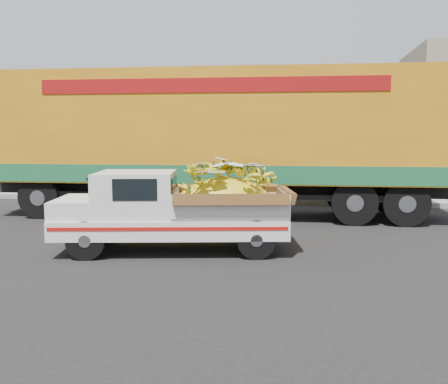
# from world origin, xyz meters

# --- Properties ---
(ground) EXTENTS (100.00, 100.00, 0.00)m
(ground) POSITION_xyz_m (0.00, 0.00, 0.00)
(ground) COLOR black
(ground) RESTS_ON ground
(curb) EXTENTS (60.00, 0.25, 0.15)m
(curb) POSITION_xyz_m (0.00, 7.17, 0.07)
(curb) COLOR gray
(curb) RESTS_ON ground
(sidewalk) EXTENTS (60.00, 4.00, 0.14)m
(sidewalk) POSITION_xyz_m (0.00, 9.27, 0.07)
(sidewalk) COLOR gray
(sidewalk) RESTS_ON ground
(building_left) EXTENTS (18.00, 6.00, 5.00)m
(building_left) POSITION_xyz_m (-8.00, 15.17, 2.50)
(building_left) COLOR gray
(building_left) RESTS_ON ground
(pickup_truck) EXTENTS (4.46, 2.30, 1.49)m
(pickup_truck) POSITION_xyz_m (0.13, 0.61, 0.80)
(pickup_truck) COLOR black
(pickup_truck) RESTS_ON ground
(semi_trailer) EXTENTS (12.03, 2.95, 3.80)m
(semi_trailer) POSITION_xyz_m (-0.06, 4.72, 2.12)
(semi_trailer) COLOR black
(semi_trailer) RESTS_ON ground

